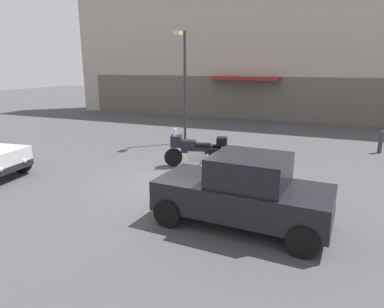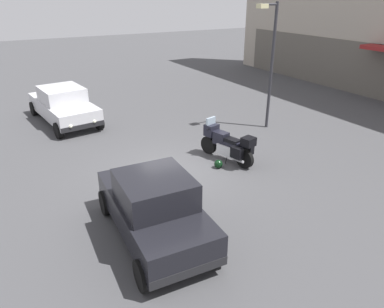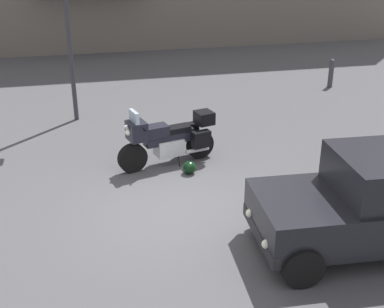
% 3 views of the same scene
% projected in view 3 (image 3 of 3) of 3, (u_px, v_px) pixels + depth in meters
% --- Properties ---
extents(ground_plane, '(80.00, 80.00, 0.00)m').
position_uv_depth(ground_plane, '(180.00, 210.00, 9.49)').
color(ground_plane, '#424244').
extents(motorcycle, '(2.23, 1.04, 1.36)m').
position_uv_depth(motorcycle, '(169.00, 138.00, 11.09)').
color(motorcycle, black).
rests_on(motorcycle, ground).
extents(helmet, '(0.28, 0.28, 0.28)m').
position_uv_depth(helmet, '(190.00, 167.00, 10.86)').
color(helmet, black).
rests_on(helmet, ground).
extents(car_hatchback_near, '(3.95, 1.99, 1.64)m').
position_uv_depth(car_hatchback_near, '(377.00, 203.00, 8.11)').
color(car_hatchback_near, black).
rests_on(car_hatchback_near, ground).
extents(streetlamp_curbside, '(0.28, 0.94, 4.95)m').
position_uv_depth(streetlamp_curbside, '(66.00, 7.00, 12.64)').
color(streetlamp_curbside, '#2D2D33').
rests_on(streetlamp_curbside, ground).
extents(bollard_curbside, '(0.16, 0.16, 0.94)m').
position_uv_depth(bollard_curbside, '(331.00, 72.00, 16.61)').
color(bollard_curbside, '#333338').
rests_on(bollard_curbside, ground).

